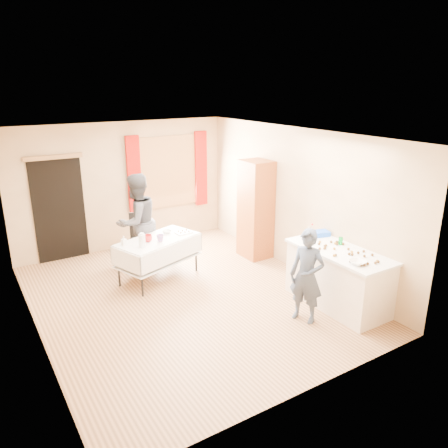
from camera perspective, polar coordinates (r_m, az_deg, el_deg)
floor at (r=7.24m, az=-4.89°, el=-9.51°), size 4.50×5.50×0.02m
ceiling at (r=6.47m, az=-5.52°, el=11.54°), size 4.50×5.50×0.02m
wall_back at (r=9.21m, az=-13.05°, el=4.83°), size 4.50×0.02×2.60m
wall_front at (r=4.62m, az=10.75°, el=-8.43°), size 4.50×0.02×2.60m
wall_left at (r=6.13m, az=-24.38°, el=-3.01°), size 0.02×5.50×2.60m
wall_right at (r=7.97m, az=9.45°, el=3.02°), size 0.02×5.50×2.60m
window_frame at (r=9.49m, az=-7.33°, el=6.77°), size 1.32×0.06×1.52m
window_pane at (r=9.48m, az=-7.29°, el=6.75°), size 1.20×0.02×1.40m
curtain_left at (r=9.15m, az=-11.64°, el=6.13°), size 0.28×0.06×1.65m
curtain_right at (r=9.79m, az=-3.03°, el=7.24°), size 0.28×0.06×1.65m
doorway at (r=8.93m, az=-20.71°, el=1.72°), size 0.95×0.04×2.00m
door_lintel at (r=8.69m, az=-21.41°, el=8.13°), size 1.05×0.06×0.08m
cabinet at (r=8.55m, az=4.15°, el=1.90°), size 0.50×0.60×1.93m
counter at (r=7.03m, az=14.68°, el=-6.79°), size 0.79×1.67×0.91m
party_table at (r=7.76m, az=-8.55°, el=-4.02°), size 1.62×1.19×0.75m
chair at (r=8.72m, az=-10.71°, el=-2.81°), size 0.46×0.46×0.93m
girl at (r=6.38m, az=10.76°, el=-6.69°), size 0.76×0.72×1.40m
woman at (r=8.13m, az=-11.28°, el=0.26°), size 1.30×1.22×1.79m
soda_can at (r=7.06m, az=14.99°, el=-2.15°), size 0.07×0.07×0.12m
mixing_bowl at (r=6.39m, az=17.06°, el=-4.83°), size 0.24×0.24×0.05m
foam_block at (r=7.19m, az=11.06°, el=-1.67°), size 0.16×0.11×0.08m
blue_basket at (r=7.38m, az=12.40°, el=-1.22°), size 0.34×0.27×0.08m
pitcher at (r=7.27m, az=-10.65°, el=-2.17°), size 0.14×0.14×0.22m
cup_red at (r=7.52m, az=-9.93°, el=-1.85°), size 0.25×0.25×0.12m
cup_rainbow at (r=7.49m, az=-8.33°, el=-1.84°), size 0.20×0.20×0.12m
small_bowl at (r=7.90m, az=-7.47°, el=-1.00°), size 0.24×0.24×0.05m
pastry_tray at (r=7.87m, az=-5.30°, el=-1.11°), size 0.29×0.22×0.02m
bottle at (r=7.43m, az=-12.97°, el=-2.12°), size 0.10×0.10×0.16m
cake_balls at (r=6.76m, az=15.56°, el=-3.45°), size 0.54×1.07×0.04m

